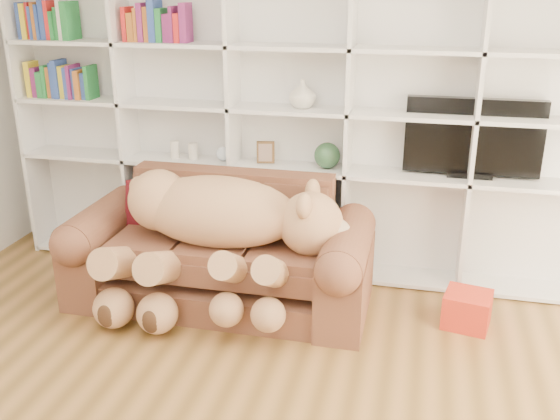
% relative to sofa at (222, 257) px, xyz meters
% --- Properties ---
extents(wall_back, '(5.00, 0.02, 2.70)m').
position_rel_sofa_xyz_m(wall_back, '(0.37, 0.81, 1.01)').
color(wall_back, silver).
rests_on(wall_back, floor).
extents(bookshelf, '(4.43, 0.35, 2.40)m').
position_rel_sofa_xyz_m(bookshelf, '(0.13, 0.67, 0.97)').
color(bookshelf, white).
rests_on(bookshelf, floor).
extents(sofa, '(2.11, 0.91, 0.89)m').
position_rel_sofa_xyz_m(sofa, '(0.00, 0.00, 0.00)').
color(sofa, brown).
rests_on(sofa, floor).
extents(teddy_bear, '(1.65, 0.89, 0.96)m').
position_rel_sofa_xyz_m(teddy_bear, '(0.03, -0.18, 0.29)').
color(teddy_bear, tan).
rests_on(teddy_bear, sofa).
extents(throw_pillow, '(0.37, 0.22, 0.38)m').
position_rel_sofa_xyz_m(throw_pillow, '(-0.59, 0.15, 0.29)').
color(throw_pillow, '#520E0E').
rests_on(throw_pillow, sofa).
extents(gift_box, '(0.35, 0.33, 0.24)m').
position_rel_sofa_xyz_m(gift_box, '(1.72, 0.02, -0.22)').
color(gift_box, red).
rests_on(gift_box, floor).
extents(tv, '(0.96, 0.18, 0.56)m').
position_rel_sofa_xyz_m(tv, '(1.69, 0.66, 0.81)').
color(tv, black).
rests_on(tv, bookshelf).
extents(picture_frame, '(0.14, 0.05, 0.17)m').
position_rel_sofa_xyz_m(picture_frame, '(0.17, 0.61, 0.62)').
color(picture_frame, '#51371B').
rests_on(picture_frame, bookshelf).
extents(green_vase, '(0.20, 0.20, 0.20)m').
position_rel_sofa_xyz_m(green_vase, '(0.65, 0.61, 0.63)').
color(green_vase, '#2B5433').
rests_on(green_vase, bookshelf).
extents(figurine_tall, '(0.08, 0.08, 0.14)m').
position_rel_sofa_xyz_m(figurine_tall, '(-0.57, 0.61, 0.60)').
color(figurine_tall, silver).
rests_on(figurine_tall, bookshelf).
extents(figurine_short, '(0.09, 0.09, 0.13)m').
position_rel_sofa_xyz_m(figurine_short, '(-0.42, 0.61, 0.60)').
color(figurine_short, silver).
rests_on(figurine_short, bookshelf).
extents(snow_globe, '(0.11, 0.11, 0.11)m').
position_rel_sofa_xyz_m(snow_globe, '(-0.17, 0.61, 0.59)').
color(snow_globe, white).
rests_on(snow_globe, bookshelf).
extents(shelf_vase, '(0.23, 0.23, 0.21)m').
position_rel_sofa_xyz_m(shelf_vase, '(0.46, 0.61, 1.08)').
color(shelf_vase, beige).
rests_on(shelf_vase, bookshelf).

